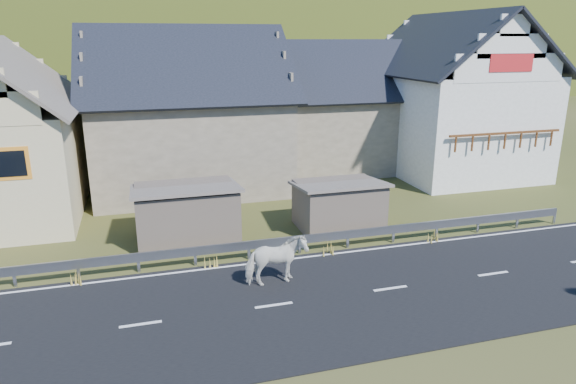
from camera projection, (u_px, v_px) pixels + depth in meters
name	position (u px, v px, depth m)	size (l,w,h in m)	color
ground	(274.00, 306.00, 15.96)	(160.00, 160.00, 0.00)	#343F13
road	(274.00, 306.00, 15.96)	(60.00, 7.00, 0.04)	black
lane_markings	(274.00, 305.00, 15.95)	(60.00, 6.60, 0.01)	silver
guardrail	(249.00, 246.00, 19.19)	(28.10, 0.09, 0.75)	#93969B
shed_left	(187.00, 213.00, 21.09)	(4.30, 3.30, 2.40)	#675A4C
shed_right	(338.00, 206.00, 22.39)	(3.80, 2.90, 2.20)	#675A4C
house_stone_a	(187.00, 102.00, 28.16)	(10.80, 9.80, 8.90)	gray
house_stone_b	(342.00, 100.00, 32.78)	(9.80, 8.80, 8.10)	gray
house_white	(452.00, 88.00, 31.39)	(8.80, 10.80, 9.70)	white
mountain	(164.00, 118.00, 188.63)	(440.00, 280.00, 260.00)	#27370F
horse	(276.00, 261.00, 17.10)	(2.03, 0.92, 1.71)	silver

